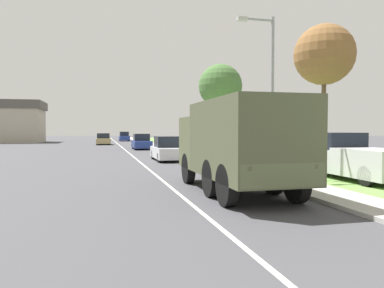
% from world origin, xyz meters
% --- Properties ---
extents(ground_plane, '(180.00, 180.00, 0.00)m').
position_xyz_m(ground_plane, '(0.00, 40.00, 0.00)').
color(ground_plane, '#424247').
extents(lane_centre_stripe, '(0.12, 120.00, 0.00)m').
position_xyz_m(lane_centre_stripe, '(0.00, 40.00, 0.00)').
color(lane_centre_stripe, silver).
rests_on(lane_centre_stripe, ground).
extents(sidewalk_right, '(1.80, 120.00, 0.12)m').
position_xyz_m(sidewalk_right, '(4.50, 40.00, 0.06)').
color(sidewalk_right, '#ADAAA3').
rests_on(sidewalk_right, ground).
extents(grass_strip_right, '(7.00, 120.00, 0.02)m').
position_xyz_m(grass_strip_right, '(8.90, 40.00, 0.01)').
color(grass_strip_right, '#6B9347').
rests_on(grass_strip_right, ground).
extents(military_truck, '(2.41, 6.91, 3.02)m').
position_xyz_m(military_truck, '(1.92, 12.64, 1.69)').
color(military_truck, '#545B3D').
rests_on(military_truck, ground).
extents(car_nearest_ahead, '(1.91, 4.41, 1.65)m').
position_xyz_m(car_nearest_ahead, '(2.02, 26.10, 0.74)').
color(car_nearest_ahead, silver).
rests_on(car_nearest_ahead, ground).
extents(car_second_ahead, '(1.82, 4.63, 1.66)m').
position_xyz_m(car_second_ahead, '(1.80, 41.23, 0.74)').
color(car_second_ahead, navy).
rests_on(car_second_ahead, ground).
extents(car_third_ahead, '(1.94, 4.66, 1.60)m').
position_xyz_m(car_third_ahead, '(-2.10, 55.11, 0.72)').
color(car_third_ahead, tan).
rests_on(car_third_ahead, ground).
extents(car_fourth_ahead, '(1.80, 4.89, 1.73)m').
position_xyz_m(car_fourth_ahead, '(1.78, 71.22, 0.77)').
color(car_fourth_ahead, navy).
rests_on(car_fourth_ahead, ground).
extents(pickup_truck, '(1.99, 5.22, 1.95)m').
position_xyz_m(pickup_truck, '(7.87, 14.63, 0.93)').
color(pickup_truck, silver).
rests_on(pickup_truck, grass_strip_right).
extents(lamp_post, '(1.69, 0.24, 6.81)m').
position_xyz_m(lamp_post, '(4.54, 15.85, 4.19)').
color(lamp_post, gray).
rests_on(lamp_post, sidewalk_right).
extents(tree_mid_right, '(3.38, 3.38, 7.97)m').
position_xyz_m(tree_mid_right, '(9.74, 19.66, 6.27)').
color(tree_mid_right, brown).
rests_on(tree_mid_right, grass_strip_right).
extents(tree_far_right, '(4.06, 4.06, 8.18)m').
position_xyz_m(tree_far_right, '(8.40, 34.25, 6.13)').
color(tree_far_right, brown).
rests_on(tree_far_right, grass_strip_right).
extents(utility_box, '(0.55, 0.45, 0.70)m').
position_xyz_m(utility_box, '(6.20, 15.89, 0.37)').
color(utility_box, '#3D7042').
rests_on(utility_box, grass_strip_right).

